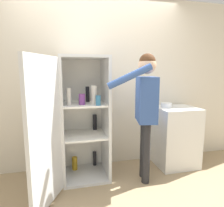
% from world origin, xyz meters
% --- Properties ---
extents(ground_plane, '(12.00, 12.00, 0.00)m').
position_xyz_m(ground_plane, '(0.00, 0.00, 0.00)').
color(ground_plane, tan).
extents(wall_back, '(7.00, 0.06, 2.55)m').
position_xyz_m(wall_back, '(0.00, 0.98, 1.27)').
color(wall_back, beige).
rests_on(wall_back, ground_plane).
extents(refrigerator, '(0.92, 1.15, 1.65)m').
position_xyz_m(refrigerator, '(-0.35, 0.55, 0.82)').
color(refrigerator, silver).
rests_on(refrigerator, ground_plane).
extents(person, '(0.70, 0.52, 1.68)m').
position_xyz_m(person, '(0.51, 0.35, 1.08)').
color(person, '#262628').
rests_on(person, ground_plane).
extents(counter, '(0.60, 0.56, 0.91)m').
position_xyz_m(counter, '(1.16, 0.65, 0.46)').
color(counter, white).
rests_on(counter, ground_plane).
extents(bowl, '(0.17, 0.17, 0.07)m').
position_xyz_m(bowl, '(1.01, 0.71, 0.95)').
color(bowl, white).
rests_on(bowl, counter).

